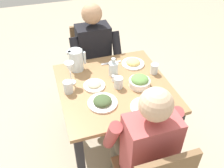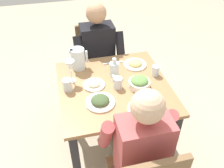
{
  "view_description": "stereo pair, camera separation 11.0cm",
  "coord_description": "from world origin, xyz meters",
  "px_view_note": "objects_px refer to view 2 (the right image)",
  "views": [
    {
      "loc": [
        -0.48,
        -1.45,
        1.98
      ],
      "look_at": [
        -0.01,
        0.05,
        0.71
      ],
      "focal_mm": 39.32,
      "sensor_mm": 36.0,
      "label": 1
    },
    {
      "loc": [
        -0.38,
        -1.48,
        1.98
      ],
      "look_at": [
        -0.01,
        0.05,
        0.71
      ],
      "focal_mm": 39.32,
      "sensor_mm": 36.0,
      "label": 2
    }
  ],
  "objects_px": {
    "dining_table": "(114,97)",
    "oil_carafe": "(114,69)",
    "water_glass_near_left": "(118,83)",
    "diner_far": "(100,59)",
    "water_pitcher": "(78,59)",
    "salt_shaker": "(114,78)",
    "plate_beans": "(94,84)",
    "salad_bowl": "(139,83)",
    "plate_dolmas": "(100,101)",
    "diner_near": "(137,144)",
    "plate_yoghurt": "(143,108)",
    "water_glass_far_right": "(68,85)",
    "wine_glass": "(70,67)",
    "chair_far": "(96,60)",
    "water_glass_center": "(156,71)"
  },
  "relations": [
    {
      "from": "diner_far",
      "to": "oil_carafe",
      "type": "distance_m",
      "value": 0.42
    },
    {
      "from": "diner_far",
      "to": "water_pitcher",
      "type": "bearing_deg",
      "value": -136.37
    },
    {
      "from": "wine_glass",
      "to": "diner_far",
      "type": "bearing_deg",
      "value": 51.63
    },
    {
      "from": "diner_far",
      "to": "water_pitcher",
      "type": "distance_m",
      "value": 0.36
    },
    {
      "from": "dining_table",
      "to": "oil_carafe",
      "type": "xyz_separation_m",
      "value": [
        0.04,
        0.14,
        0.18
      ]
    },
    {
      "from": "salt_shaker",
      "to": "plate_beans",
      "type": "bearing_deg",
      "value": -172.61
    },
    {
      "from": "salad_bowl",
      "to": "water_glass_center",
      "type": "relative_size",
      "value": 1.94
    },
    {
      "from": "chair_far",
      "to": "salt_shaker",
      "type": "relative_size",
      "value": 16.35
    },
    {
      "from": "dining_table",
      "to": "water_glass_near_left",
      "type": "height_order",
      "value": "water_glass_near_left"
    },
    {
      "from": "dining_table",
      "to": "water_glass_near_left",
      "type": "bearing_deg",
      "value": -45.64
    },
    {
      "from": "plate_yoghurt",
      "to": "oil_carafe",
      "type": "height_order",
      "value": "oil_carafe"
    },
    {
      "from": "salad_bowl",
      "to": "plate_dolmas",
      "type": "xyz_separation_m",
      "value": [
        -0.34,
        -0.11,
        -0.02
      ]
    },
    {
      "from": "chair_far",
      "to": "plate_yoghurt",
      "type": "relative_size",
      "value": 4.01
    },
    {
      "from": "chair_far",
      "to": "water_glass_center",
      "type": "height_order",
      "value": "chair_far"
    },
    {
      "from": "plate_beans",
      "to": "oil_carafe",
      "type": "relative_size",
      "value": 1.07
    },
    {
      "from": "chair_far",
      "to": "diner_far",
      "type": "distance_m",
      "value": 0.25
    },
    {
      "from": "plate_dolmas",
      "to": "plate_yoghurt",
      "type": "height_order",
      "value": "plate_yoghurt"
    },
    {
      "from": "wine_glass",
      "to": "salad_bowl",
      "type": "bearing_deg",
      "value": -21.53
    },
    {
      "from": "diner_far",
      "to": "salad_bowl",
      "type": "xyz_separation_m",
      "value": [
        0.21,
        -0.59,
        0.12
      ]
    },
    {
      "from": "water_glass_near_left",
      "to": "water_glass_far_right",
      "type": "bearing_deg",
      "value": 171.12
    },
    {
      "from": "plate_beans",
      "to": "wine_glass",
      "type": "distance_m",
      "value": 0.23
    },
    {
      "from": "water_pitcher",
      "to": "plate_dolmas",
      "type": "relative_size",
      "value": 0.86
    },
    {
      "from": "diner_near",
      "to": "salt_shaker",
      "type": "height_order",
      "value": "diner_near"
    },
    {
      "from": "water_glass_far_right",
      "to": "salt_shaker",
      "type": "distance_m",
      "value": 0.38
    },
    {
      "from": "plate_beans",
      "to": "oil_carafe",
      "type": "height_order",
      "value": "oil_carafe"
    },
    {
      "from": "dining_table",
      "to": "diner_near",
      "type": "relative_size",
      "value": 0.75
    },
    {
      "from": "water_glass_near_left",
      "to": "oil_carafe",
      "type": "relative_size",
      "value": 0.56
    },
    {
      "from": "diner_near",
      "to": "water_glass_far_right",
      "type": "xyz_separation_m",
      "value": [
        -0.39,
        0.57,
        0.13
      ]
    },
    {
      "from": "chair_far",
      "to": "diner_far",
      "type": "height_order",
      "value": "diner_far"
    },
    {
      "from": "wine_glass",
      "to": "oil_carafe",
      "type": "bearing_deg",
      "value": -0.36
    },
    {
      "from": "diner_near",
      "to": "plate_yoghurt",
      "type": "relative_size",
      "value": 5.35
    },
    {
      "from": "water_pitcher",
      "to": "water_glass_near_left",
      "type": "relative_size",
      "value": 2.08
    },
    {
      "from": "salad_bowl",
      "to": "plate_dolmas",
      "type": "relative_size",
      "value": 0.77
    },
    {
      "from": "plate_dolmas",
      "to": "water_glass_near_left",
      "type": "xyz_separation_m",
      "value": [
        0.17,
        0.15,
        0.03
      ]
    },
    {
      "from": "salad_bowl",
      "to": "plate_dolmas",
      "type": "height_order",
      "value": "salad_bowl"
    },
    {
      "from": "plate_beans",
      "to": "diner_far",
      "type": "bearing_deg",
      "value": 73.81
    },
    {
      "from": "plate_dolmas",
      "to": "salt_shaker",
      "type": "relative_size",
      "value": 4.09
    },
    {
      "from": "dining_table",
      "to": "salad_bowl",
      "type": "xyz_separation_m",
      "value": [
        0.19,
        -0.06,
        0.17
      ]
    },
    {
      "from": "plate_dolmas",
      "to": "oil_carafe",
      "type": "relative_size",
      "value": 1.34
    },
    {
      "from": "salad_bowl",
      "to": "water_glass_far_right",
      "type": "bearing_deg",
      "value": 170.54
    },
    {
      "from": "wine_glass",
      "to": "oil_carafe",
      "type": "xyz_separation_m",
      "value": [
        0.36,
        -0.0,
        -0.09
      ]
    },
    {
      "from": "salad_bowl",
      "to": "salt_shaker",
      "type": "xyz_separation_m",
      "value": [
        -0.18,
        0.12,
        -0.01
      ]
    },
    {
      "from": "salad_bowl",
      "to": "oil_carafe",
      "type": "distance_m",
      "value": 0.25
    },
    {
      "from": "plate_beans",
      "to": "wine_glass",
      "type": "bearing_deg",
      "value": 147.87
    },
    {
      "from": "salad_bowl",
      "to": "water_glass_center",
      "type": "bearing_deg",
      "value": 33.1
    },
    {
      "from": "chair_far",
      "to": "salad_bowl",
      "type": "bearing_deg",
      "value": -75.56
    },
    {
      "from": "plate_beans",
      "to": "water_glass_far_right",
      "type": "xyz_separation_m",
      "value": [
        -0.21,
        -0.01,
        0.04
      ]
    },
    {
      "from": "water_glass_far_right",
      "to": "diner_near",
      "type": "bearing_deg",
      "value": -55.83
    },
    {
      "from": "salt_shaker",
      "to": "water_glass_near_left",
      "type": "bearing_deg",
      "value": -81.11
    },
    {
      "from": "water_glass_far_right",
      "to": "wine_glass",
      "type": "relative_size",
      "value": 0.51
    }
  ]
}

